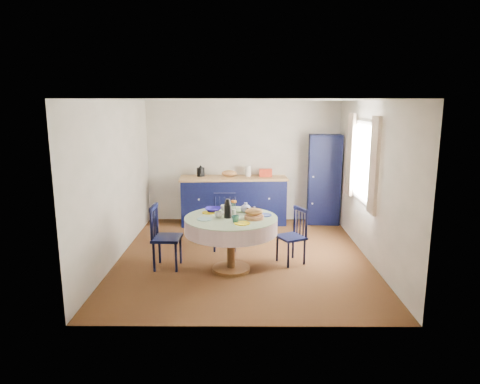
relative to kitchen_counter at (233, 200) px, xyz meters
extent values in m
plane|color=black|center=(0.20, -1.96, -0.50)|extent=(4.50, 4.50, 0.00)
plane|color=white|center=(0.20, -1.96, 2.00)|extent=(4.50, 4.50, 0.00)
cube|color=white|center=(0.20, 0.29, 0.75)|extent=(4.00, 0.02, 2.50)
cube|color=white|center=(-1.80, -1.96, 0.75)|extent=(0.02, 4.50, 2.50)
cube|color=white|center=(2.20, -1.96, 0.75)|extent=(0.02, 4.50, 2.50)
plane|color=white|center=(2.19, -1.66, 1.00)|extent=(0.00, 1.20, 1.20)
cube|color=beige|center=(2.12, -2.36, 1.05)|extent=(0.05, 0.34, 1.45)
cube|color=beige|center=(2.12, -0.96, 1.05)|extent=(0.05, 0.34, 1.45)
cube|color=black|center=(0.00, 0.00, -0.03)|extent=(2.15, 0.76, 0.93)
cube|color=tan|center=(0.00, 0.00, 0.45)|extent=(2.21, 0.81, 0.04)
cube|color=maroon|center=(0.65, 0.09, 0.55)|extent=(0.27, 0.16, 0.16)
cube|color=tan|center=(-0.08, -0.08, 0.48)|extent=(0.35, 0.26, 0.02)
ellipsoid|color=tan|center=(-0.08, -0.08, 0.56)|extent=(0.31, 0.20, 0.13)
cylinder|color=silver|center=(0.29, 0.13, 0.58)|extent=(0.12, 0.12, 0.22)
cube|color=black|center=(1.86, 0.04, 0.42)|extent=(0.68, 0.51, 1.83)
cylinder|color=white|center=(1.62, -0.20, 0.51)|extent=(0.04, 0.02, 0.04)
cylinder|color=white|center=(1.62, -0.20, -0.04)|extent=(0.04, 0.02, 0.04)
cylinder|color=#563518|center=(0.02, -2.57, -0.47)|extent=(0.56, 0.56, 0.05)
cylinder|color=#563518|center=(0.02, -2.57, -0.09)|extent=(0.12, 0.12, 0.75)
cylinder|color=#563518|center=(0.02, -2.57, 0.30)|extent=(1.30, 1.30, 0.03)
cylinder|color=white|center=(0.02, -2.57, 0.20)|extent=(1.36, 1.36, 0.22)
cylinder|color=silver|center=(0.02, -2.57, 0.32)|extent=(1.36, 1.36, 0.01)
cylinder|color=#90CBC6|center=(-0.36, -2.70, 0.33)|extent=(0.22, 0.22, 0.01)
cylinder|color=yellow|center=(0.18, -2.91, 0.33)|extent=(0.22, 0.22, 0.01)
cylinder|color=navy|center=(0.51, -2.47, 0.33)|extent=(0.22, 0.22, 0.01)
cylinder|color=#79AB6A|center=(0.13, -2.19, 0.33)|extent=(0.22, 0.22, 0.01)
cylinder|color=yellow|center=(-0.32, -2.32, 0.33)|extent=(0.22, 0.22, 0.01)
cylinder|color=#A26A40|center=(0.35, -2.66, 0.35)|extent=(0.28, 0.28, 0.05)
ellipsoid|color=tan|center=(0.35, -2.66, 0.43)|extent=(0.26, 0.16, 0.11)
cube|color=silver|center=(-0.09, -2.42, 0.35)|extent=(0.10, 0.07, 0.04)
cylinder|color=black|center=(-0.79, -2.64, -0.28)|extent=(0.04, 0.04, 0.44)
cylinder|color=black|center=(-0.78, -2.29, -0.28)|extent=(0.04, 0.04, 0.44)
cylinder|color=black|center=(-1.12, -2.62, -0.28)|extent=(0.04, 0.04, 0.44)
cylinder|color=black|center=(-1.11, -2.27, -0.28)|extent=(0.04, 0.04, 0.44)
cube|color=black|center=(-0.95, -2.46, -0.03)|extent=(0.43, 0.45, 0.04)
cylinder|color=black|center=(-1.14, -2.62, 0.21)|extent=(0.04, 0.04, 0.50)
cylinder|color=black|center=(-1.13, -2.27, 0.21)|extent=(0.04, 0.04, 0.50)
cube|color=black|center=(-1.14, -2.45, 0.44)|extent=(0.06, 0.39, 0.06)
cylinder|color=black|center=(-1.14, -2.54, 0.19)|extent=(0.02, 0.02, 0.41)
cylinder|color=black|center=(-1.14, -2.45, 0.19)|extent=(0.02, 0.02, 0.41)
cylinder|color=black|center=(-1.13, -2.35, 0.19)|extent=(0.02, 0.02, 0.41)
cylinder|color=black|center=(-0.29, -1.77, -0.28)|extent=(0.04, 0.04, 0.43)
cylinder|color=black|center=(0.05, -1.76, -0.28)|extent=(0.04, 0.04, 0.43)
cylinder|color=black|center=(-0.29, -1.45, -0.28)|extent=(0.04, 0.04, 0.43)
cylinder|color=black|center=(0.05, -1.44, -0.28)|extent=(0.04, 0.04, 0.43)
cube|color=black|center=(-0.12, -1.61, -0.05)|extent=(0.43, 0.41, 0.04)
cylinder|color=black|center=(-0.29, -1.43, 0.19)|extent=(0.04, 0.04, 0.48)
cylinder|color=black|center=(0.05, -1.42, 0.19)|extent=(0.04, 0.04, 0.48)
cube|color=black|center=(-0.12, -1.43, 0.41)|extent=(0.38, 0.05, 0.06)
cylinder|color=black|center=(-0.21, -1.43, 0.17)|extent=(0.02, 0.02, 0.40)
cylinder|color=black|center=(-0.12, -1.43, 0.17)|extent=(0.02, 0.02, 0.40)
cylinder|color=black|center=(-0.03, -1.42, 0.17)|extent=(0.02, 0.02, 0.40)
cylinder|color=black|center=(0.73, -2.18, -0.30)|extent=(0.03, 0.03, 0.40)
cylinder|color=black|center=(0.88, -2.46, -0.30)|extent=(0.03, 0.03, 0.40)
cylinder|color=black|center=(1.00, -2.05, -0.30)|extent=(0.03, 0.03, 0.40)
cylinder|color=black|center=(1.14, -2.33, -0.30)|extent=(0.03, 0.03, 0.40)
cube|color=black|center=(0.94, -2.25, -0.08)|extent=(0.51, 0.52, 0.04)
cylinder|color=black|center=(1.01, -2.04, 0.14)|extent=(0.03, 0.03, 0.44)
cylinder|color=black|center=(1.16, -2.32, 0.14)|extent=(0.03, 0.03, 0.44)
cube|color=black|center=(1.09, -2.18, 0.35)|extent=(0.19, 0.33, 0.06)
cylinder|color=black|center=(1.05, -2.10, 0.12)|extent=(0.02, 0.02, 0.37)
cylinder|color=black|center=(1.09, -2.18, 0.12)|extent=(0.02, 0.02, 0.37)
cylinder|color=black|center=(1.12, -2.25, 0.12)|extent=(0.02, 0.02, 0.37)
imported|color=silver|center=(-0.16, -2.60, 0.37)|extent=(0.11, 0.11, 0.09)
imported|color=#2B6761|center=(0.09, -2.85, 0.38)|extent=(0.11, 0.11, 0.10)
imported|color=black|center=(0.30, -2.36, 0.37)|extent=(0.12, 0.12, 0.10)
imported|color=silver|center=(-0.10, -2.22, 0.37)|extent=(0.10, 0.10, 0.10)
imported|color=navy|center=(-0.26, -2.26, 0.36)|extent=(0.25, 0.25, 0.06)
camera|label=1|loc=(0.18, -8.59, 1.96)|focal=32.00mm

